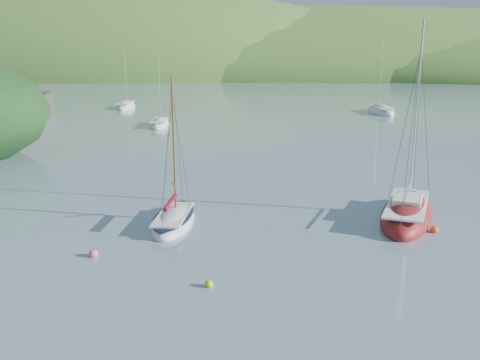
{
  "coord_description": "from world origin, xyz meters",
  "views": [
    {
      "loc": [
        3.14,
        -21.83,
        10.21
      ],
      "look_at": [
        1.54,
        8.0,
        2.45
      ],
      "focal_mm": 40.0,
      "sensor_mm": 36.0,
      "label": 1
    }
  ],
  "objects_px": {
    "sloop_red": "(407,215)",
    "distant_sloop_a": "(160,125)",
    "distant_sloop_b": "(381,112)",
    "distant_sloop_c": "(126,107)",
    "daysailer_white": "(174,221)"
  },
  "relations": [
    {
      "from": "distant_sloop_c",
      "to": "sloop_red",
      "type": "bearing_deg",
      "value": -62.5
    },
    {
      "from": "distant_sloop_a",
      "to": "distant_sloop_b",
      "type": "xyz_separation_m",
      "value": [
        30.0,
        14.09,
        0.03
      ]
    },
    {
      "from": "distant_sloop_b",
      "to": "daysailer_white",
      "type": "bearing_deg",
      "value": -120.67
    },
    {
      "from": "distant_sloop_a",
      "to": "distant_sloop_b",
      "type": "relative_size",
      "value": 0.79
    },
    {
      "from": "daysailer_white",
      "to": "sloop_red",
      "type": "height_order",
      "value": "sloop_red"
    },
    {
      "from": "sloop_red",
      "to": "distant_sloop_a",
      "type": "height_order",
      "value": "sloop_red"
    },
    {
      "from": "daysailer_white",
      "to": "distant_sloop_c",
      "type": "xyz_separation_m",
      "value": [
        -17.17,
        54.63,
        -0.03
      ]
    },
    {
      "from": "distant_sloop_a",
      "to": "distant_sloop_c",
      "type": "bearing_deg",
      "value": 112.82
    },
    {
      "from": "distant_sloop_a",
      "to": "distant_sloop_b",
      "type": "bearing_deg",
      "value": 21.44
    },
    {
      "from": "daysailer_white",
      "to": "distant_sloop_a",
      "type": "height_order",
      "value": "distant_sloop_a"
    },
    {
      "from": "distant_sloop_b",
      "to": "distant_sloop_a",
      "type": "bearing_deg",
      "value": -162.16
    },
    {
      "from": "distant_sloop_a",
      "to": "distant_sloop_c",
      "type": "relative_size",
      "value": 0.89
    },
    {
      "from": "sloop_red",
      "to": "distant_sloop_a",
      "type": "distance_m",
      "value": 41.11
    },
    {
      "from": "daysailer_white",
      "to": "distant_sloop_b",
      "type": "bearing_deg",
      "value": 68.81
    },
    {
      "from": "sloop_red",
      "to": "distant_sloop_b",
      "type": "xyz_separation_m",
      "value": [
        8.22,
        48.96,
        -0.03
      ]
    }
  ]
}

